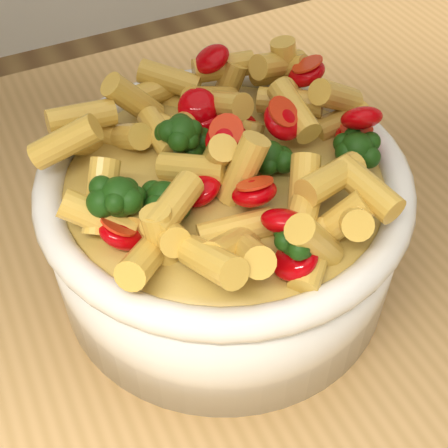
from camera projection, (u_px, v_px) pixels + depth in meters
name	position (u px, v px, depth m)	size (l,w,h in m)	color
table	(353.00, 332.00, 0.58)	(1.20, 0.80, 0.90)	#A77C47
serving_bowl	(224.00, 223.00, 0.46)	(0.26, 0.26, 0.11)	silver
pasta_salad	(224.00, 151.00, 0.41)	(0.21, 0.21, 0.05)	gold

